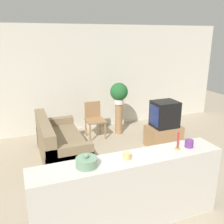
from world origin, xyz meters
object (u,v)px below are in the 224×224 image
(couch, at_px, (60,145))
(wooden_chair, at_px, (94,118))
(potted_plant, at_px, (119,92))
(television, at_px, (164,114))
(decorative_bowl, at_px, (87,162))

(couch, bearing_deg, wooden_chair, 40.56)
(potted_plant, bearing_deg, couch, -152.80)
(couch, xyz_separation_m, potted_plant, (1.66, 0.86, 0.77))
(television, height_order, wooden_chair, television)
(wooden_chair, bearing_deg, television, -40.68)
(television, bearing_deg, decorative_bowl, -140.07)
(couch, relative_size, television, 3.02)
(television, bearing_deg, couch, 174.11)
(couch, height_order, television, television)
(television, distance_m, potted_plant, 1.30)
(potted_plant, distance_m, decorative_bowl, 3.48)
(wooden_chair, distance_m, potted_plant, 0.87)
(wooden_chair, relative_size, decorative_bowl, 3.39)
(television, height_order, potted_plant, potted_plant)
(television, xyz_separation_m, potted_plant, (-0.63, 1.09, 0.31))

